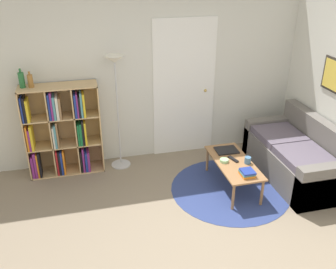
{
  "coord_description": "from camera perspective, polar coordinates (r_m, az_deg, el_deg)",
  "views": [
    {
      "loc": [
        -1.07,
        -2.69,
        2.86
      ],
      "look_at": [
        -0.08,
        1.32,
        0.85
      ],
      "focal_mm": 40.0,
      "sensor_mm": 36.0,
      "label": 1
    }
  ],
  "objects": [
    {
      "name": "remote",
      "position": [
        5.05,
        9.9,
        -3.73
      ],
      "size": [
        0.1,
        0.18,
        0.02
      ],
      "color": "black",
      "rests_on": "coffee_table"
    },
    {
      "name": "couch",
      "position": [
        5.54,
        19.24,
        -3.25
      ],
      "size": [
        0.81,
        1.61,
        0.84
      ],
      "color": "#66605B",
      "rests_on": "ground_plane"
    },
    {
      "name": "bottle_middle",
      "position": [
        5.17,
        -20.25,
        7.69
      ],
      "size": [
        0.07,
        0.07,
        0.21
      ],
      "color": "olive",
      "rests_on": "bookshelf"
    },
    {
      "name": "coffee_table",
      "position": [
        5.03,
        9.96,
        -4.5
      ],
      "size": [
        0.46,
        1.03,
        0.39
      ],
      "color": "#996B42",
      "rests_on": "ground_plane"
    },
    {
      "name": "bowl",
      "position": [
        4.98,
        8.56,
        -3.94
      ],
      "size": [
        0.11,
        0.11,
        0.04
      ],
      "color": "#9ED193",
      "rests_on": "coffee_table"
    },
    {
      "name": "rug",
      "position": [
        5.15,
        9.38,
        -8.18
      ],
      "size": [
        1.58,
        1.58,
        0.01
      ],
      "color": "navy",
      "rests_on": "ground_plane"
    },
    {
      "name": "cup",
      "position": [
        4.99,
        12.05,
        -3.85
      ],
      "size": [
        0.08,
        0.08,
        0.09
      ],
      "color": "teal",
      "rests_on": "coffee_table"
    },
    {
      "name": "wall_back",
      "position": [
        5.46,
        -1.82,
        9.2
      ],
      "size": [
        7.31,
        0.11,
        2.6
      ],
      "color": "silver",
      "rests_on": "ground_plane"
    },
    {
      "name": "book_stack_on_table",
      "position": [
        4.73,
        11.98,
        -5.75
      ],
      "size": [
        0.16,
        0.18,
        0.07
      ],
      "color": "orange",
      "rests_on": "coffee_table"
    },
    {
      "name": "laptop",
      "position": [
        5.25,
        8.9,
        -2.38
      ],
      "size": [
        0.31,
        0.24,
        0.02
      ],
      "color": "black",
      "rests_on": "coffee_table"
    },
    {
      "name": "bottle_left",
      "position": [
        5.19,
        -21.42,
        7.76
      ],
      "size": [
        0.07,
        0.07,
        0.25
      ],
      "color": "#236633",
      "rests_on": "bookshelf"
    },
    {
      "name": "bookshelf",
      "position": [
        5.4,
        -15.92,
        0.52
      ],
      "size": [
        1.02,
        0.34,
        1.29
      ],
      "color": "tan",
      "rests_on": "ground_plane"
    },
    {
      "name": "ground_plane",
      "position": [
        4.07,
        5.88,
        -18.89
      ],
      "size": [
        14.0,
        14.0,
        0.0
      ],
      "primitive_type": "plane",
      "color": "gray"
    },
    {
      "name": "floor_lamp",
      "position": [
        5.13,
        -7.96,
        8.04
      ],
      "size": [
        0.28,
        0.28,
        1.65
      ],
      "color": "#B7B7BC",
      "rests_on": "ground_plane"
    }
  ]
}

